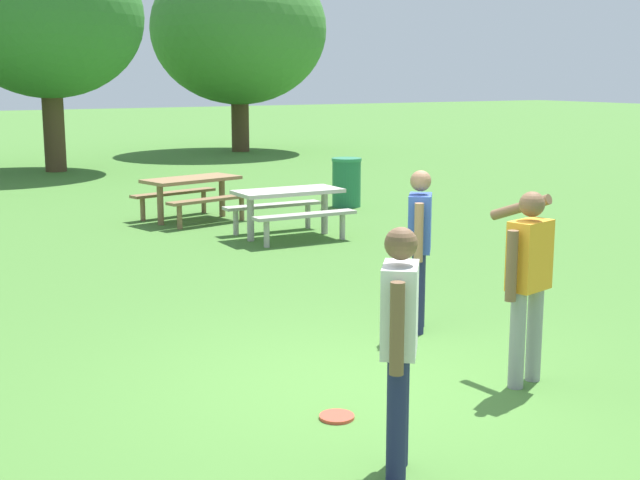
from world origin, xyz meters
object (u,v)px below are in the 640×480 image
object	(u,v)px
person_thrower	(399,335)
person_bystander	(527,273)
tree_back_left	(48,17)
person_catcher	(419,240)
frisbee	(337,417)
picnic_table_far	(192,189)
picnic_table_near	(288,202)
trash_can_beside_table	(346,182)
tree_back_right	(239,30)

from	to	relation	value
person_thrower	person_bystander	size ratio (longest dim) A/B	1.00
tree_back_left	person_thrower	bearing A→B (deg)	-97.23
person_catcher	frisbee	size ratio (longest dim) A/B	6.11
person_catcher	picnic_table_far	bearing A→B (deg)	85.72
person_thrower	person_catcher	xyz separation A→B (m)	(2.06, 2.56, 0.00)
picnic_table_near	picnic_table_far	xyz separation A→B (m)	(-0.72, 2.29, 0.00)
person_thrower	person_bystander	distance (m)	2.08
person_bystander	trash_can_beside_table	world-z (taller)	person_bystander
trash_can_beside_table	tree_back_left	bearing A→B (deg)	110.10
picnic_table_near	trash_can_beside_table	size ratio (longest dim) A/B	1.80
tree_back_left	tree_back_right	bearing A→B (deg)	24.38
person_thrower	picnic_table_far	world-z (taller)	person_thrower
frisbee	tree_back_right	world-z (taller)	tree_back_right
trash_can_beside_table	tree_back_right	xyz separation A→B (m)	(3.51, 12.47, 3.54)
person_bystander	picnic_table_far	distance (m)	9.26
person_thrower	person_catcher	distance (m)	3.29
tree_back_right	person_thrower	bearing A→B (deg)	-112.60
person_bystander	picnic_table_far	size ratio (longest dim) A/B	0.83
tree_back_left	frisbee	bearing A→B (deg)	-97.20
picnic_table_near	tree_back_right	bearing A→B (deg)	67.75
person_bystander	picnic_table_near	xyz separation A→B (m)	(1.45, 6.93, -0.40)
tree_back_left	tree_back_right	distance (m)	7.61
person_bystander	trash_can_beside_table	xyz separation A→B (m)	(3.98, 9.25, -0.48)
person_bystander	frisbee	xyz separation A→B (m)	(-1.76, 0.14, -0.95)
frisbee	trash_can_beside_table	world-z (taller)	trash_can_beside_table
picnic_table_near	tree_back_left	xyz separation A→B (m)	(-0.88, 11.65, 3.47)
person_bystander	trash_can_beside_table	size ratio (longest dim) A/B	1.71
picnic_table_near	picnic_table_far	size ratio (longest dim) A/B	0.88
person_bystander	trash_can_beside_table	bearing A→B (deg)	66.70
frisbee	picnic_table_far	size ratio (longest dim) A/B	0.14
person_thrower	picnic_table_near	size ratio (longest dim) A/B	0.95
person_catcher	tree_back_left	world-z (taller)	tree_back_left
tree_back_right	tree_back_left	bearing A→B (deg)	-155.62
frisbee	tree_back_left	bearing A→B (deg)	82.80
frisbee	person_thrower	bearing A→B (deg)	-97.78
person_catcher	trash_can_beside_table	bearing A→B (deg)	63.12
picnic_table_near	picnic_table_far	world-z (taller)	same
person_thrower	picnic_table_far	distance (m)	10.41
tree_back_right	picnic_table_near	bearing A→B (deg)	-112.25
picnic_table_far	tree_back_left	distance (m)	9.98
frisbee	tree_back_left	distance (m)	19.02
picnic_table_far	person_catcher	bearing A→B (deg)	-94.28
frisbee	person_catcher	bearing A→B (deg)	39.36
trash_can_beside_table	person_thrower	bearing A→B (deg)	-120.20
frisbee	tree_back_right	bearing A→B (deg)	66.78
frisbee	picnic_table_far	bearing A→B (deg)	74.70
person_thrower	tree_back_left	bearing A→B (deg)	82.77
person_thrower	frisbee	xyz separation A→B (m)	(0.13, 0.99, -0.93)
tree_back_left	tree_back_right	world-z (taller)	tree_back_right
picnic_table_far	tree_back_right	world-z (taller)	tree_back_right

